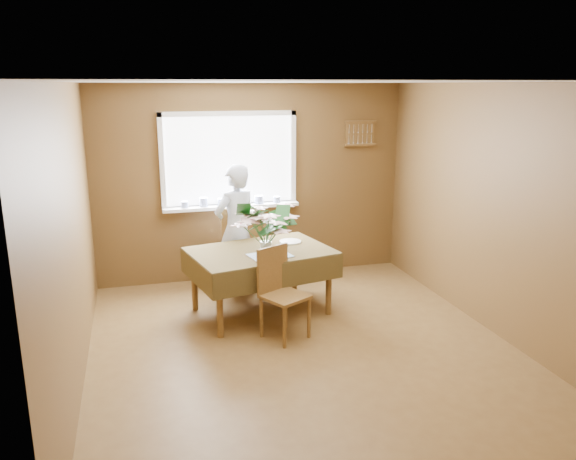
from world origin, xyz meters
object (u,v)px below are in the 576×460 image
object	(u,v)px
chair_near	(280,288)
seated_woman	(236,230)
dining_table	(261,258)
chair_far	(239,245)
flower_bouquet	(266,224)

from	to	relation	value
chair_near	seated_woman	xyz separation A→B (m)	(-0.19, 1.30, 0.29)
dining_table	chair_far	world-z (taller)	chair_far
dining_table	chair_far	distance (m)	0.80
chair_near	flower_bouquet	size ratio (longest dim) A/B	1.49
dining_table	flower_bouquet	xyz separation A→B (m)	(0.01, -0.21, 0.43)
seated_woman	flower_bouquet	size ratio (longest dim) A/B	2.57
dining_table	chair_far	bearing A→B (deg)	84.94
chair_far	chair_near	distance (m)	1.43
dining_table	seated_woman	world-z (taller)	seated_woman
dining_table	seated_woman	bearing A→B (deg)	90.00
dining_table	flower_bouquet	bearing A→B (deg)	-98.23
dining_table	flower_bouquet	world-z (taller)	flower_bouquet
chair_far	dining_table	bearing A→B (deg)	94.94
dining_table	chair_near	xyz separation A→B (m)	(0.05, -0.63, -0.13)
chair_far	chair_near	world-z (taller)	chair_far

